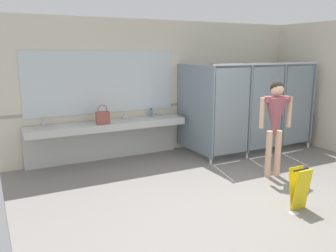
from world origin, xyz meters
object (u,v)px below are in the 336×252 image
handbag (103,117)px  wet_floor_sign (300,188)px  soap_dispenser (151,113)px  paper_cup (105,121)px  person_standing (275,117)px

handbag → wet_floor_sign: size_ratio=0.63×
soap_dispenser → paper_cup: (-1.13, -0.25, -0.04)m
person_standing → wet_floor_sign: (-0.66, -1.23, -0.79)m
handbag → paper_cup: handbag is taller
person_standing → wet_floor_sign: bearing=-118.2°
person_standing → handbag: person_standing is taller
paper_cup → wet_floor_sign: bearing=-61.8°
handbag → soap_dispenser: 1.23m
handbag → wet_floor_sign: 3.85m
handbag → soap_dispenser: handbag is taller
paper_cup → soap_dispenser: bearing=12.6°
handbag → paper_cup: (0.06, 0.06, -0.09)m
person_standing → soap_dispenser: person_standing is taller
person_standing → wet_floor_sign: size_ratio=2.82×
person_standing → handbag: (-2.52, 2.08, -0.13)m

